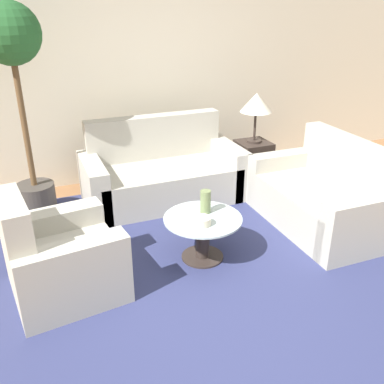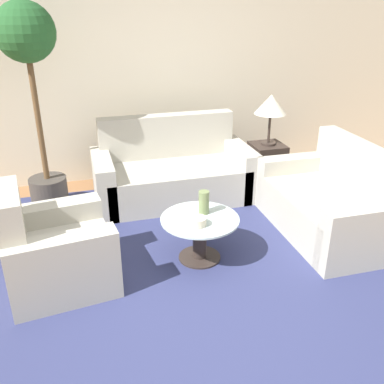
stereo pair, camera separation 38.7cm
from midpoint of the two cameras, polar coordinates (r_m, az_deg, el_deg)
ground_plane at (r=3.32m, az=2.00°, el=-16.01°), size 14.00×14.00×0.00m
wall_back at (r=5.44m, az=-11.12°, el=14.98°), size 10.00×0.06×2.60m
rug at (r=3.92m, az=-1.46°, el=-8.75°), size 3.66×3.60×0.01m
sofa_main at (r=5.00m, az=-6.26°, el=2.35°), size 1.80×0.88×0.92m
armchair at (r=3.57m, az=-20.59°, el=-8.83°), size 0.90×0.90×0.88m
loveseat at (r=4.51m, az=14.88°, el=-0.88°), size 0.85×1.49×0.90m
coffee_table at (r=3.79m, az=-1.50°, el=-5.44°), size 0.69×0.69×0.41m
side_table at (r=5.37m, az=6.05°, el=3.83°), size 0.38×0.38×0.55m
table_lamp at (r=5.16m, az=6.42°, el=11.60°), size 0.38×0.38×0.60m
potted_plant at (r=4.62m, az=-24.72°, el=13.85°), size 0.58×0.58×2.15m
vase at (r=3.76m, az=-1.12°, el=-1.37°), size 0.09×0.09×0.21m
bowl at (r=3.59m, az=-1.75°, el=-3.97°), size 0.16×0.16×0.07m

